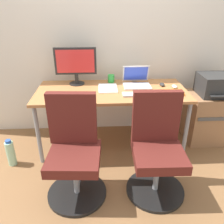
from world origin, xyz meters
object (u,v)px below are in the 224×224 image
object	(u,v)px
printer	(215,85)
open_laptop	(137,81)
side_cabinet	(209,117)
office_chair_left	(74,153)
coffee_mug	(111,79)
office_chair_right	(157,150)
water_bottle_on_floor	(11,153)
desktop_monitor	(76,63)

from	to	relation	value
printer	open_laptop	xyz separation A→B (m)	(-0.92, 0.08, 0.04)
printer	side_cabinet	bearing A→B (deg)	90.00
office_chair_left	coffee_mug	bearing A→B (deg)	69.86
open_laptop	coffee_mug	distance (m)	0.32
side_cabinet	open_laptop	bearing A→B (deg)	174.80
office_chair_left	printer	world-z (taller)	office_chair_left
office_chair_right	water_bottle_on_floor	distance (m)	1.55
office_chair_right	printer	world-z (taller)	office_chair_right
office_chair_right	coffee_mug	distance (m)	1.14
side_cabinet	printer	distance (m)	0.43
open_laptop	side_cabinet	bearing A→B (deg)	-5.20
office_chair_right	coffee_mug	world-z (taller)	office_chair_right
office_chair_left	printer	bearing A→B (deg)	27.12
office_chair_right	desktop_monitor	world-z (taller)	desktop_monitor
printer	coffee_mug	bearing A→B (deg)	170.01
printer	coffee_mug	world-z (taller)	printer
desktop_monitor	open_laptop	distance (m)	0.74
water_bottle_on_floor	open_laptop	distance (m)	1.61
water_bottle_on_floor	side_cabinet	bearing A→B (deg)	9.79
office_chair_left	office_chair_right	size ratio (longest dim) A/B	1.00
side_cabinet	printer	world-z (taller)	printer
open_laptop	coffee_mug	xyz separation A→B (m)	(-0.29, 0.13, -0.01)
printer	desktop_monitor	world-z (taller)	desktop_monitor
side_cabinet	desktop_monitor	size ratio (longest dim) A/B	1.28
office_chair_left	office_chair_right	distance (m)	0.73
office_chair_left	water_bottle_on_floor	bearing A→B (deg)	150.87
office_chair_right	printer	size ratio (longest dim) A/B	2.35
open_laptop	coffee_mug	bearing A→B (deg)	156.26
office_chair_right	side_cabinet	distance (m)	1.18
office_chair_right	printer	bearing A→B (deg)	43.60
office_chair_right	open_laptop	xyz separation A→B (m)	(-0.06, 0.90, 0.35)
office_chair_right	open_laptop	size ratio (longest dim) A/B	3.03
office_chair_right	side_cabinet	world-z (taller)	office_chair_right
office_chair_right	open_laptop	bearing A→B (deg)	94.14
office_chair_left	office_chair_right	xyz separation A→B (m)	(0.73, 0.00, 0.00)
water_bottle_on_floor	coffee_mug	bearing A→B (deg)	28.82
desktop_monitor	open_laptop	bearing A→B (deg)	-6.85
side_cabinet	open_laptop	xyz separation A→B (m)	(-0.92, 0.08, 0.46)
office_chair_left	printer	xyz separation A→B (m)	(1.58, 0.81, 0.31)
office_chair_left	side_cabinet	world-z (taller)	office_chair_left
office_chair_right	coffee_mug	size ratio (longest dim) A/B	10.22
open_laptop	coffee_mug	world-z (taller)	open_laptop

